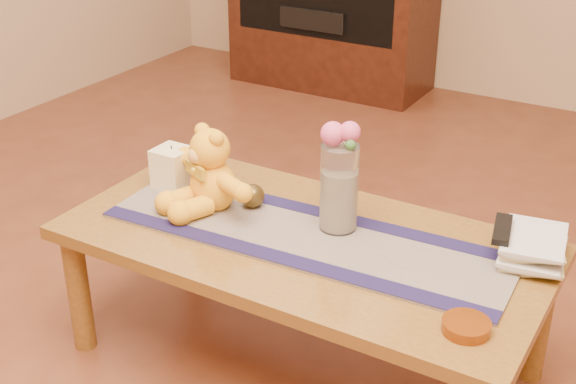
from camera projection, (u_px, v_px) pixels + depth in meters
The scene contains 26 objects.
floor at pixel (302, 360), 2.42m from camera, with size 5.50×5.50×0.00m, color #5C2C1A.
coffee_table_top at pixel (303, 242), 2.23m from camera, with size 1.40×0.70×0.04m, color brown.
table_leg_fl at pixel (79, 292), 2.39m from camera, with size 0.07×0.07×0.41m, color brown.
table_leg_bl at pixel (191, 217), 2.84m from camera, with size 0.07×0.07×0.41m, color brown.
table_leg_br at pixel (539, 321), 2.26m from camera, with size 0.07×0.07×0.41m, color brown.
persian_runner at pixel (305, 236), 2.21m from camera, with size 1.20×0.35×0.01m, color #1E1844.
runner_border_near at pixel (281, 257), 2.09m from camera, with size 1.20×0.06×0.00m, color #19143E.
runner_border_far at pixel (326, 213), 2.32m from camera, with size 1.20×0.06×0.00m, color #19143E.
teddy_bear at pixel (212, 169), 2.32m from camera, with size 0.36×0.30×0.24m, color yellow, non-canonical shape.
pillar_candle at pixel (173, 167), 2.47m from camera, with size 0.11×0.11×0.13m, color #FFF1BB.
candle_wick at pixel (171, 147), 2.44m from camera, with size 0.00×0.00×0.01m, color black.
glass_vase at pixel (339, 188), 2.19m from camera, with size 0.11×0.11×0.26m, color silver.
potpourri_fill at pixel (339, 200), 2.21m from camera, with size 0.09×0.09×0.18m, color beige.
rose_left at pixel (333, 134), 2.12m from camera, with size 0.07×0.07×0.07m, color #DD4E81.
rose_right at pixel (350, 132), 2.10m from camera, with size 0.06×0.06×0.06m, color #DD4E81.
blue_flower_back at pixel (350, 133), 2.14m from camera, with size 0.04×0.04×0.04m, color #556EB9.
blue_flower_side at pixel (334, 135), 2.15m from camera, with size 0.04×0.04×0.04m, color #556EB9.
leaf_sprig at pixel (350, 145), 2.09m from camera, with size 0.03×0.03×0.03m, color #33662D.
bronze_ball at pixel (253, 196), 2.35m from camera, with size 0.07×0.07×0.07m, color #473717.
book_bottom at pixel (499, 251), 2.12m from camera, with size 0.17×0.22×0.02m, color beige.
book_lower at pixel (502, 246), 2.11m from camera, with size 0.16×0.22×0.02m, color beige.
book_upper at pixel (499, 238), 2.11m from camera, with size 0.17×0.22×0.02m, color beige.
book_top at pixel (503, 234), 2.09m from camera, with size 0.16×0.22×0.02m, color beige.
tv_remote at pixel (502, 229), 2.08m from camera, with size 0.04×0.16×0.02m, color black.
amber_dish at pixel (466, 326), 1.80m from camera, with size 0.12×0.12×0.03m, color #BF5914.
stereo_lower at pixel (322, 15), 4.57m from camera, with size 0.42×0.28×0.12m, color black.
Camera 1 is at (0.94, -1.68, 1.55)m, focal length 47.76 mm.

